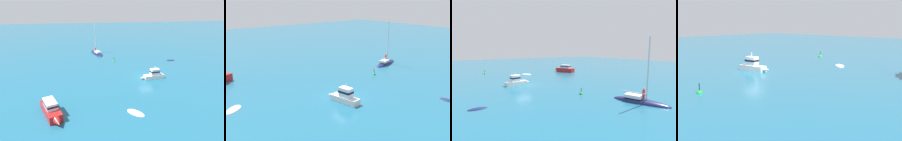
# 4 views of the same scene
# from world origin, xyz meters

# --- Properties ---
(ground_plane) EXTENTS (160.00, 160.00, 0.00)m
(ground_plane) POSITION_xyz_m (0.00, 0.00, 0.00)
(ground_plane) COLOR #1E607F
(launch) EXTENTS (1.74, 4.68, 2.37)m
(launch) POSITION_xyz_m (-0.78, -0.98, 0.69)
(launch) COLOR silver
(launch) RESTS_ON ground
(yacht) EXTENTS (6.90, 3.75, 8.35)m
(yacht) POSITION_xyz_m (17.18, 8.40, 0.12)
(yacht) COLOR #191E4C
(yacht) RESTS_ON ground
(motor_cruiser) EXTENTS (6.12, 3.69, 2.62)m
(motor_cruiser) POSITION_xyz_m (-10.97, 15.69, 0.81)
(motor_cruiser) COLOR #B21E1E
(motor_cruiser) RESTS_ON ground
(tender) EXTENTS (2.77, 2.72, 0.46)m
(tender) POSITION_xyz_m (-11.81, 4.93, 0.00)
(tender) COLOR white
(tender) RESTS_ON ground
(tender_1) EXTENTS (0.83, 2.00, 0.33)m
(tender_1) POSITION_xyz_m (9.21, -8.48, 0.00)
(tender_1) COLOR #191E4C
(tender_1) RESTS_ON ground
(channel_buoy) EXTENTS (0.54, 0.54, 1.19)m
(channel_buoy) POSITION_xyz_m (10.33, 4.78, 0.01)
(channel_buoy) COLOR green
(channel_buoy) RESTS_ON ground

